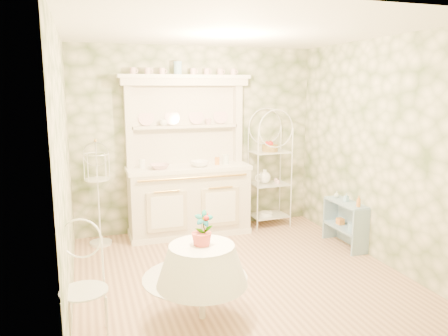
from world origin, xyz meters
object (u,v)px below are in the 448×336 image
object	(u,v)px
kitchen_dresser	(188,157)
birdcage_stand	(98,192)
bakers_rack	(270,165)
floor_basket	(204,266)
cafe_chair	(84,289)
round_table	(202,286)
side_shelf	(345,224)

from	to	relation	value
kitchen_dresser	birdcage_stand	world-z (taller)	kitchen_dresser
kitchen_dresser	bakers_rack	size ratio (longest dim) A/B	1.20
floor_basket	kitchen_dresser	bearing A→B (deg)	82.94
cafe_chair	birdcage_stand	xyz separation A→B (m)	(0.22, 2.35, 0.26)
round_table	birdcage_stand	size ratio (longest dim) A/B	0.44
floor_basket	birdcage_stand	bearing A→B (deg)	127.35
side_shelf	floor_basket	bearing A→B (deg)	-172.40
floor_basket	side_shelf	bearing A→B (deg)	9.23
birdcage_stand	side_shelf	bearing A→B (deg)	-18.96
cafe_chair	bakers_rack	bearing A→B (deg)	56.47
kitchen_dresser	round_table	world-z (taller)	kitchen_dresser
kitchen_dresser	floor_basket	xyz separation A→B (m)	(-0.18, -1.47, -1.03)
side_shelf	kitchen_dresser	bearing A→B (deg)	147.28
kitchen_dresser	cafe_chair	distance (m)	2.90
side_shelf	birdcage_stand	distance (m)	3.35
bakers_rack	side_shelf	xyz separation A→B (m)	(0.60, -1.17, -0.65)
side_shelf	birdcage_stand	world-z (taller)	birdcage_stand
round_table	floor_basket	xyz separation A→B (m)	(0.27, 0.89, -0.20)
round_table	cafe_chair	bearing A→B (deg)	-177.33
bakers_rack	cafe_chair	distance (m)	3.72
round_table	birdcage_stand	distance (m)	2.48
side_shelf	cafe_chair	distance (m)	3.60
round_table	bakers_rack	bearing A→B (deg)	54.20
birdcage_stand	cafe_chair	bearing A→B (deg)	-95.32
cafe_chair	floor_basket	distance (m)	1.64
side_shelf	floor_basket	distance (m)	2.10
side_shelf	round_table	bearing A→B (deg)	-153.93
cafe_chair	birdcage_stand	bearing A→B (deg)	99.64
cafe_chair	floor_basket	size ratio (longest dim) A/B	2.54
bakers_rack	side_shelf	distance (m)	1.47
cafe_chair	birdcage_stand	distance (m)	2.37
side_shelf	cafe_chair	size ratio (longest dim) A/B	0.75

